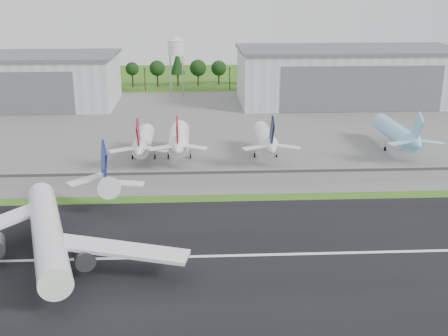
{
  "coord_description": "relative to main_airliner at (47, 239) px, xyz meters",
  "views": [
    {
      "loc": [
        3.77,
        -91.94,
        51.87
      ],
      "look_at": [
        10.68,
        40.0,
        9.0
      ],
      "focal_mm": 45.0,
      "sensor_mm": 36.0,
      "label": 1
    }
  ],
  "objects": [
    {
      "name": "ground",
      "position": [
        25.62,
        -9.58,
        -4.89
      ],
      "size": [
        600.0,
        600.0,
        0.0
      ],
      "primitive_type": "plane",
      "color": "#2F5F16",
      "rests_on": "ground"
    },
    {
      "name": "runway",
      "position": [
        25.62,
        0.42,
        -4.84
      ],
      "size": [
        320.0,
        60.0,
        0.1
      ],
      "primitive_type": "cube",
      "color": "black",
      "rests_on": "ground"
    },
    {
      "name": "runway_centerline",
      "position": [
        25.62,
        0.42,
        -4.78
      ],
      "size": [
        220.0,
        1.0,
        0.02
      ],
      "primitive_type": "cube",
      "color": "white",
      "rests_on": "runway"
    },
    {
      "name": "apron",
      "position": [
        25.62,
        110.42,
        -4.84
      ],
      "size": [
        320.0,
        150.0,
        0.1
      ],
      "primitive_type": "cube",
      "color": "slate",
      "rests_on": "ground"
    },
    {
      "name": "blast_fence",
      "position": [
        25.62,
        45.4,
        -3.09
      ],
      "size": [
        240.0,
        0.61,
        3.5
      ],
      "color": "gray",
      "rests_on": "ground"
    },
    {
      "name": "hangar_west",
      "position": [
        -54.38,
        155.34,
        6.74
      ],
      "size": [
        97.0,
        44.0,
        23.2
      ],
      "color": "silver",
      "rests_on": "ground"
    },
    {
      "name": "hangar_east",
      "position": [
        100.62,
        155.33,
        7.73
      ],
      "size": [
        102.0,
        47.0,
        25.2
      ],
      "color": "silver",
      "rests_on": "ground"
    },
    {
      "name": "water_tower",
      "position": [
        20.62,
        175.42,
        19.66
      ],
      "size": [
        8.4,
        8.4,
        29.4
      ],
      "color": "#99999E",
      "rests_on": "ground"
    },
    {
      "name": "utility_poles",
      "position": [
        25.62,
        190.42,
        -4.89
      ],
      "size": [
        230.0,
        3.0,
        12.0
      ],
      "primitive_type": null,
      "color": "black",
      "rests_on": "ground"
    },
    {
      "name": "treeline",
      "position": [
        25.62,
        205.42,
        -4.89
      ],
      "size": [
        320.0,
        16.0,
        22.0
      ],
      "primitive_type": null,
      "color": "black",
      "rests_on": "ground"
    },
    {
      "name": "main_airliner",
      "position": [
        0.0,
        0.0,
        0.0
      ],
      "size": [
        54.75,
        58.05,
        18.17
      ],
      "rotation": [
        0.0,
        0.0,
        3.44
      ],
      "color": "white",
      "rests_on": "runway"
    },
    {
      "name": "parked_jet_red_a",
      "position": [
        12.96,
        66.94,
        1.05
      ],
      "size": [
        7.36,
        31.29,
        16.43
      ],
      "color": "white",
      "rests_on": "ground"
    },
    {
      "name": "parked_jet_red_b",
      "position": [
        24.17,
        67.01,
        1.51
      ],
      "size": [
        7.36,
        31.29,
        16.93
      ],
      "color": "white",
      "rests_on": "ground"
    },
    {
      "name": "parked_jet_navy",
      "position": [
        51.51,
        66.97,
        1.2
      ],
      "size": [
        7.36,
        31.29,
        16.6
      ],
      "color": "white",
      "rests_on": "ground"
    },
    {
      "name": "parked_jet_skyblue",
      "position": [
        95.32,
        72.0,
        1.34
      ],
      "size": [
        7.36,
        37.29,
        16.8
      ],
      "color": "#8FD0F8",
      "rests_on": "ground"
    }
  ]
}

